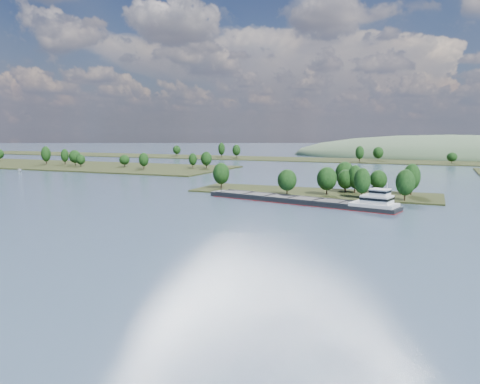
% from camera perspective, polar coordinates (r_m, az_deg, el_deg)
% --- Properties ---
extents(ground, '(1800.00, 1800.00, 0.00)m').
position_cam_1_polar(ground, '(137.76, 2.80, -3.21)').
color(ground, '#3E506C').
rests_on(ground, ground).
extents(tree_island, '(100.00, 32.30, 13.56)m').
position_cam_1_polar(tree_island, '(192.23, 10.57, 0.89)').
color(tree_island, black).
rests_on(tree_island, ground).
extents(left_bank, '(300.00, 80.00, 15.25)m').
position_cam_1_polar(left_bank, '(384.63, -23.15, 3.19)').
color(left_bank, black).
rests_on(left_bank, ground).
extents(back_shoreline, '(900.00, 60.00, 15.22)m').
position_cam_1_polar(back_shoreline, '(409.64, 17.43, 3.64)').
color(back_shoreline, black).
rests_on(back_shoreline, ground).
extents(hill_west, '(320.00, 160.00, 44.00)m').
position_cam_1_polar(hill_west, '(508.21, 24.27, 3.92)').
color(hill_west, '#41593D').
rests_on(hill_west, ground).
extents(cargo_barge, '(72.75, 24.87, 9.83)m').
position_cam_1_polar(cargo_barge, '(165.57, 8.51, -1.05)').
color(cargo_barge, black).
rests_on(cargo_barge, ground).
extents(motorboat, '(5.48, 4.80, 2.06)m').
position_cam_1_polar(motorboat, '(323.67, -25.25, 2.40)').
color(motorboat, silver).
rests_on(motorboat, ground).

